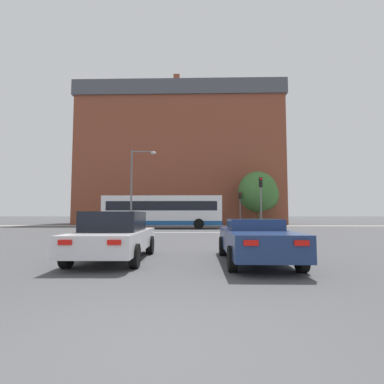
{
  "coord_description": "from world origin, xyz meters",
  "views": [
    {
      "loc": [
        0.52,
        -3.1,
        1.41
      ],
      "look_at": [
        -0.22,
        27.02,
        3.66
      ],
      "focal_mm": 28.0,
      "sensor_mm": 36.0,
      "label": 1
    }
  ],
  "objects_px": {
    "traffic_light_near_right": "(261,195)",
    "traffic_light_far_right": "(240,203)",
    "car_saloon_left": "(115,236)",
    "street_lamp_junction": "(136,181)",
    "bus_crossing_lead": "(163,211)",
    "pedestrian_waiting": "(204,218)",
    "traffic_light_far_left": "(149,205)",
    "car_roadster_right": "(255,240)"
  },
  "relations": [
    {
      "from": "traffic_light_near_right",
      "to": "traffic_light_far_right",
      "type": "distance_m",
      "value": 11.93
    },
    {
      "from": "car_saloon_left",
      "to": "street_lamp_junction",
      "type": "relative_size",
      "value": 0.65
    },
    {
      "from": "bus_crossing_lead",
      "to": "street_lamp_junction",
      "type": "xyz_separation_m",
      "value": [
        -1.86,
        -4.14,
        2.59
      ]
    },
    {
      "from": "car_saloon_left",
      "to": "pedestrian_waiting",
      "type": "xyz_separation_m",
      "value": [
        3.2,
        27.61,
        0.25
      ]
    },
    {
      "from": "car_saloon_left",
      "to": "traffic_light_far_left",
      "type": "distance_m",
      "value": 27.22
    },
    {
      "from": "traffic_light_far_left",
      "to": "pedestrian_waiting",
      "type": "relative_size",
      "value": 2.2
    },
    {
      "from": "traffic_light_near_right",
      "to": "street_lamp_junction",
      "type": "distance_m",
      "value": 10.71
    },
    {
      "from": "car_saloon_left",
      "to": "bus_crossing_lead",
      "type": "xyz_separation_m",
      "value": [
        -1.05,
        20.68,
        0.98
      ]
    },
    {
      "from": "bus_crossing_lead",
      "to": "traffic_light_far_left",
      "type": "relative_size",
      "value": 3.11
    },
    {
      "from": "pedestrian_waiting",
      "to": "car_roadster_right",
      "type": "bearing_deg",
      "value": 114.12
    },
    {
      "from": "traffic_light_far_right",
      "to": "car_saloon_left",
      "type": "bearing_deg",
      "value": -105.75
    },
    {
      "from": "traffic_light_far_left",
      "to": "traffic_light_near_right",
      "type": "distance_m",
      "value": 16.49
    },
    {
      "from": "traffic_light_far_right",
      "to": "street_lamp_junction",
      "type": "xyz_separation_m",
      "value": [
        -10.42,
        -10.08,
        1.6
      ]
    },
    {
      "from": "car_saloon_left",
      "to": "traffic_light_far_left",
      "type": "xyz_separation_m",
      "value": [
        -3.5,
        26.94,
        1.8
      ]
    },
    {
      "from": "car_roadster_right",
      "to": "traffic_light_near_right",
      "type": "relative_size",
      "value": 1.09
    },
    {
      "from": "pedestrian_waiting",
      "to": "bus_crossing_lead",
      "type": "bearing_deg",
      "value": 80.36
    },
    {
      "from": "traffic_light_far_left",
      "to": "pedestrian_waiting",
      "type": "height_order",
      "value": "traffic_light_far_left"
    },
    {
      "from": "bus_crossing_lead",
      "to": "traffic_light_near_right",
      "type": "bearing_deg",
      "value": -124.83
    },
    {
      "from": "traffic_light_far_left",
      "to": "traffic_light_far_right",
      "type": "bearing_deg",
      "value": -1.6
    },
    {
      "from": "car_roadster_right",
      "to": "pedestrian_waiting",
      "type": "bearing_deg",
      "value": 91.93
    },
    {
      "from": "traffic_light_far_left",
      "to": "street_lamp_junction",
      "type": "height_order",
      "value": "street_lamp_junction"
    },
    {
      "from": "car_saloon_left",
      "to": "car_roadster_right",
      "type": "height_order",
      "value": "car_saloon_left"
    },
    {
      "from": "car_saloon_left",
      "to": "traffic_light_far_left",
      "type": "bearing_deg",
      "value": 96.24
    },
    {
      "from": "street_lamp_junction",
      "to": "traffic_light_far_right",
      "type": "bearing_deg",
      "value": 44.06
    },
    {
      "from": "traffic_light_near_right",
      "to": "pedestrian_waiting",
      "type": "xyz_separation_m",
      "value": [
        -4.35,
        12.91,
        -1.93
      ]
    },
    {
      "from": "car_roadster_right",
      "to": "street_lamp_junction",
      "type": "xyz_separation_m",
      "value": [
        -7.18,
        16.88,
        3.66
      ]
    },
    {
      "from": "car_roadster_right",
      "to": "street_lamp_junction",
      "type": "height_order",
      "value": "street_lamp_junction"
    },
    {
      "from": "car_saloon_left",
      "to": "traffic_light_far_right",
      "type": "distance_m",
      "value": 27.74
    },
    {
      "from": "car_saloon_left",
      "to": "bus_crossing_lead",
      "type": "relative_size",
      "value": 0.39
    },
    {
      "from": "car_roadster_right",
      "to": "traffic_light_far_right",
      "type": "bearing_deg",
      "value": 82.9
    },
    {
      "from": "traffic_light_far_left",
      "to": "street_lamp_junction",
      "type": "distance_m",
      "value": 10.56
    },
    {
      "from": "traffic_light_far_right",
      "to": "street_lamp_junction",
      "type": "bearing_deg",
      "value": -135.94
    },
    {
      "from": "car_saloon_left",
      "to": "traffic_light_near_right",
      "type": "relative_size",
      "value": 1.05
    },
    {
      "from": "car_saloon_left",
      "to": "street_lamp_junction",
      "type": "height_order",
      "value": "street_lamp_junction"
    },
    {
      "from": "car_saloon_left",
      "to": "pedestrian_waiting",
      "type": "distance_m",
      "value": 27.79
    },
    {
      "from": "car_saloon_left",
      "to": "car_roadster_right",
      "type": "relative_size",
      "value": 0.96
    },
    {
      "from": "traffic_light_far_right",
      "to": "pedestrian_waiting",
      "type": "distance_m",
      "value": 4.74
    },
    {
      "from": "car_roadster_right",
      "to": "traffic_light_far_right",
      "type": "distance_m",
      "value": 27.24
    },
    {
      "from": "bus_crossing_lead",
      "to": "car_saloon_left",
      "type": "bearing_deg",
      "value": -177.09
    },
    {
      "from": "car_roadster_right",
      "to": "traffic_light_far_left",
      "type": "distance_m",
      "value": 28.42
    },
    {
      "from": "bus_crossing_lead",
      "to": "street_lamp_junction",
      "type": "relative_size",
      "value": 1.66
    },
    {
      "from": "car_roadster_right",
      "to": "pedestrian_waiting",
      "type": "height_order",
      "value": "pedestrian_waiting"
    }
  ]
}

